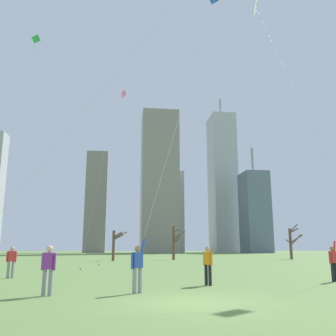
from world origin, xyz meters
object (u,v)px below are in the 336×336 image
object	(u,v)px
bare_tree_rightmost	(292,242)
bare_tree_left_of_center	(174,241)
kite_flyer_midfield_center_purple	(60,152)
distant_kite_high_overhead_green	(32,53)
distant_kite_drifting_right_pink	(122,105)
kite_flyer_midfield_left_white	(331,173)
bystander_far_off_by_trees	(208,263)
kite_flyer_midfield_right_blue	(162,182)
bystander_strolling_midfield	(48,267)
bare_tree_right_of_center	(115,243)
bystander_watching_nearby	(11,260)

from	to	relation	value
bare_tree_rightmost	bare_tree_left_of_center	bearing A→B (deg)	-177.93
kite_flyer_midfield_center_purple	distant_kite_high_overhead_green	distance (m)	34.85
distant_kite_drifting_right_pink	bare_tree_left_of_center	size ratio (longest dim) A/B	4.47
kite_flyer_midfield_left_white	bare_tree_left_of_center	xyz separation A→B (m)	(-0.88, 37.38, -1.96)
kite_flyer_midfield_left_white	distant_kite_high_overhead_green	xyz separation A→B (m)	(-19.23, 29.32, 20.13)
kite_flyer_midfield_left_white	bystander_far_off_by_trees	bearing A→B (deg)	149.01
distant_kite_high_overhead_green	bare_tree_left_of_center	distance (m)	29.82
kite_flyer_midfield_right_blue	bare_tree_rightmost	world-z (taller)	kite_flyer_midfield_right_blue
kite_flyer_midfield_left_white	distant_kite_drifting_right_pink	world-z (taller)	distant_kite_drifting_right_pink
distant_kite_high_overhead_green	bare_tree_rightmost	bearing A→B (deg)	13.80
kite_flyer_midfield_center_purple	bare_tree_rightmost	size ratio (longest dim) A/B	4.16
kite_flyer_midfield_left_white	bystander_strolling_midfield	world-z (taller)	kite_flyer_midfield_left_white
distant_kite_drifting_right_pink	bare_tree_rightmost	world-z (taller)	distant_kite_drifting_right_pink
bystander_strolling_midfield	bare_tree_rightmost	size ratio (longest dim) A/B	0.33
kite_flyer_midfield_center_purple	distant_kite_high_overhead_green	xyz separation A→B (m)	(-8.66, 27.77, 19.20)
bystander_strolling_midfield	bare_tree_rightmost	bearing A→B (deg)	55.23
distant_kite_high_overhead_green	bare_tree_left_of_center	bearing A→B (deg)	23.71
bystander_far_off_by_trees	bare_tree_right_of_center	xyz separation A→B (m)	(-4.45, 31.46, 1.20)
distant_kite_high_overhead_green	bare_tree_right_of_center	distance (m)	25.16
distant_kite_high_overhead_green	bare_tree_rightmost	xyz separation A→B (m)	(35.29, 8.67, -22.09)
bystander_strolling_midfield	bystander_far_off_by_trees	distance (m)	6.65
bystander_far_off_by_trees	bare_tree_right_of_center	world-z (taller)	bare_tree_right_of_center
bystander_watching_nearby	bare_tree_right_of_center	bearing A→B (deg)	79.43
kite_flyer_midfield_center_purple	kite_flyer_midfield_right_blue	bearing A→B (deg)	-6.36
kite_flyer_midfield_right_blue	kite_flyer_midfield_left_white	distance (m)	6.61
kite_flyer_midfield_right_blue	bystander_far_off_by_trees	size ratio (longest dim) A/B	9.83
kite_flyer_midfield_center_purple	distant_kite_drifting_right_pink	world-z (taller)	kite_flyer_midfield_center_purple
distant_kite_drifting_right_pink	kite_flyer_midfield_right_blue	bearing A→B (deg)	-86.11
kite_flyer_midfield_right_blue	bystander_far_off_by_trees	bearing A→B (deg)	35.40
distant_kite_high_overhead_green	bystander_watching_nearby	bearing A→B (deg)	-75.76
bare_tree_right_of_center	distant_kite_high_overhead_green	bearing A→B (deg)	-155.43
kite_flyer_midfield_right_blue	bare_tree_left_of_center	distance (m)	36.75
kite_flyer_midfield_left_white	bare_tree_left_of_center	distance (m)	37.44
kite_flyer_midfield_left_white	kite_flyer_midfield_right_blue	bearing A→B (deg)	170.42
kite_flyer_midfield_right_blue	distant_kite_high_overhead_green	world-z (taller)	distant_kite_high_overhead_green
distant_kite_high_overhead_green	bare_tree_right_of_center	size ratio (longest dim) A/B	7.38
bystander_far_off_by_trees	distant_kite_high_overhead_green	world-z (taller)	distant_kite_high_overhead_green
bare_tree_rightmost	kite_flyer_midfield_center_purple	bearing A→B (deg)	-126.16
bystander_far_off_by_trees	bystander_watching_nearby	bearing A→B (deg)	151.62
bystander_far_off_by_trees	distant_kite_drifting_right_pink	bearing A→B (deg)	98.94
kite_flyer_midfield_right_blue	bare_tree_right_of_center	size ratio (longest dim) A/B	4.31
kite_flyer_midfield_right_blue	bystander_far_off_by_trees	distance (m)	4.13
bystander_watching_nearby	bystander_far_off_by_trees	xyz separation A→B (m)	(9.38, -5.07, 0.00)
distant_kite_high_overhead_green	bare_tree_left_of_center	xyz separation A→B (m)	(18.35, 8.06, -22.08)
bare_tree_rightmost	bare_tree_right_of_center	size ratio (longest dim) A/B	1.33
kite_flyer_midfield_right_blue	bystander_far_off_by_trees	xyz separation A→B (m)	(2.14, 1.52, -3.19)
kite_flyer_midfield_right_blue	kite_flyer_midfield_left_white	bearing A→B (deg)	-9.58
kite_flyer_midfield_right_blue	bare_tree_left_of_center	bearing A→B (deg)	81.18
kite_flyer_midfield_center_purple	bare_tree_rightmost	bearing A→B (deg)	53.84
kite_flyer_midfield_center_purple	distant_kite_drifting_right_pink	bearing A→B (deg)	85.11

